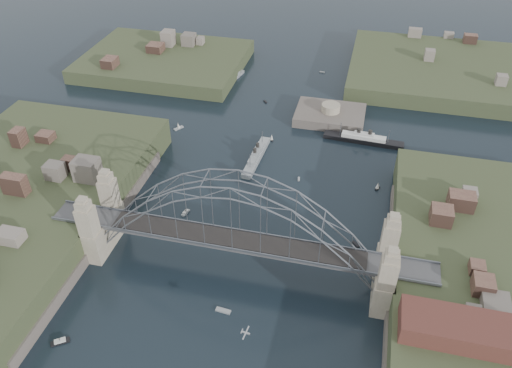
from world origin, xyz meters
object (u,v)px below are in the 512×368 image
(bridge, at_px, (236,226))
(ocean_liner, at_px, (363,139))
(fort_island, at_px, (329,120))
(naval_cruiser_near, at_px, (256,156))
(wharf_shed, at_px, (459,329))
(naval_cruiser_far, at_px, (234,78))

(bridge, bearing_deg, ocean_liner, 68.19)
(fort_island, distance_m, ocean_liner, 16.10)
(naval_cruiser_near, bearing_deg, wharf_shed, -48.48)
(wharf_shed, bearing_deg, bridge, 162.35)
(wharf_shed, height_order, ocean_liner, wharf_shed)
(bridge, distance_m, naval_cruiser_near, 44.16)
(wharf_shed, relative_size, naval_cruiser_far, 1.44)
(ocean_liner, bearing_deg, wharf_shed, -74.33)
(bridge, xyz_separation_m, naval_cruiser_far, (-26.04, 90.73, -11.60))
(bridge, bearing_deg, wharf_shed, -17.65)
(bridge, height_order, naval_cruiser_far, bridge)
(wharf_shed, distance_m, naval_cruiser_far, 126.33)
(fort_island, xyz_separation_m, naval_cruiser_far, (-38.04, 20.73, 1.07))
(wharf_shed, xyz_separation_m, naval_cruiser_near, (-49.81, 56.27, -9.05))
(naval_cruiser_far, bearing_deg, fort_island, -28.59)
(wharf_shed, distance_m, ocean_liner, 76.22)
(ocean_liner, bearing_deg, fort_island, 136.04)
(bridge, distance_m, wharf_shed, 46.23)
(fort_island, bearing_deg, ocean_liner, -43.96)
(ocean_liner, bearing_deg, naval_cruiser_far, 147.27)
(bridge, height_order, wharf_shed, bridge)
(wharf_shed, bearing_deg, naval_cruiser_near, 131.52)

